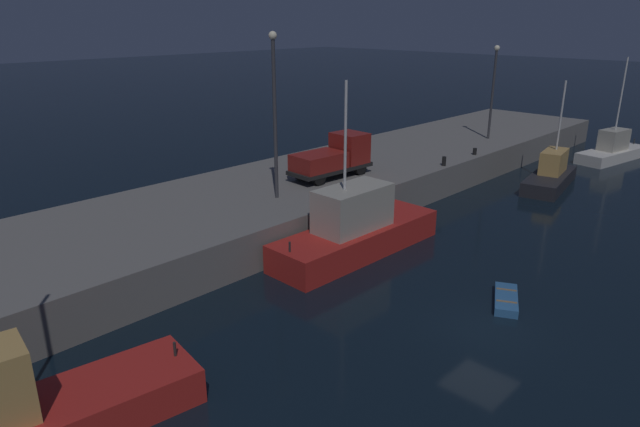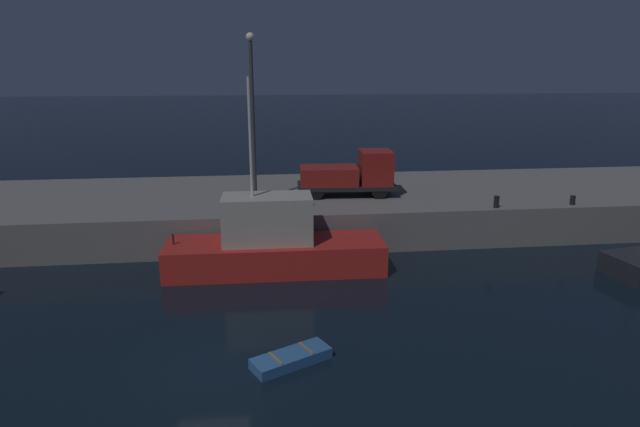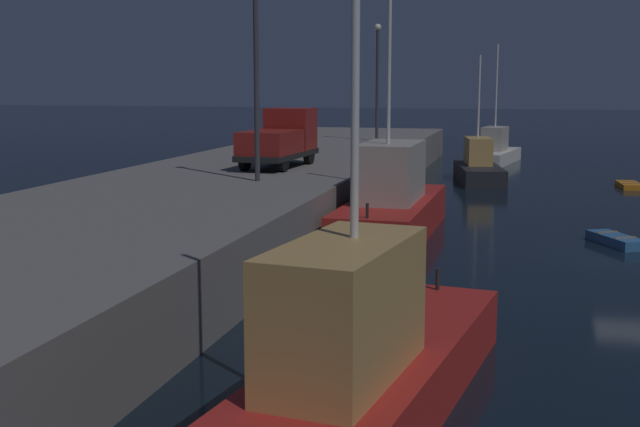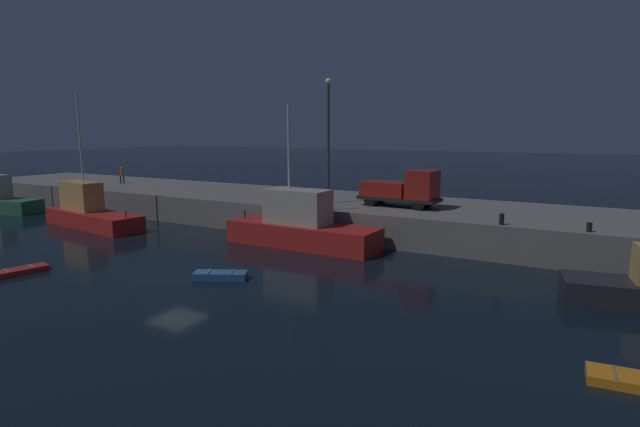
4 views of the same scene
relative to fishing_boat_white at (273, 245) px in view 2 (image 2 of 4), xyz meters
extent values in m
plane|color=black|center=(-2.33, -8.77, -1.29)|extent=(320.00, 320.00, 0.00)
cube|color=slate|center=(-2.33, 7.16, -0.23)|extent=(79.78, 10.70, 2.12)
cube|color=red|center=(0.11, 0.00, -0.57)|extent=(10.28, 3.13, 1.45)
cube|color=#ADA899|center=(-0.24, 0.00, 1.27)|extent=(4.18, 2.16, 2.22)
cylinder|color=silver|center=(-0.89, 0.02, 5.04)|extent=(0.14, 0.14, 5.32)
cylinder|color=#262626|center=(-4.60, 0.08, 0.41)|extent=(0.10, 0.10, 0.50)
cube|color=#2D6099|center=(0.34, -8.32, -1.11)|extent=(2.79, 2.05, 0.36)
cube|color=olive|center=(-0.18, -8.58, -0.91)|extent=(0.46, 0.79, 0.04)
cube|color=olive|center=(0.86, -8.05, -0.91)|extent=(0.46, 0.79, 0.04)
cylinder|color=#38383D|center=(-0.81, 5.17, 5.11)|extent=(0.20, 0.20, 8.56)
sphere|color=#F9EFCC|center=(-0.81, 5.17, 9.57)|extent=(0.44, 0.44, 0.44)
cylinder|color=black|center=(6.29, 6.69, 1.28)|extent=(0.91, 0.33, 0.90)
cylinder|color=black|center=(6.18, 4.94, 1.28)|extent=(0.91, 0.33, 0.90)
cylinder|color=black|center=(2.68, 6.90, 1.28)|extent=(0.91, 0.33, 0.90)
cylinder|color=black|center=(2.58, 5.15, 1.28)|extent=(0.91, 0.33, 0.90)
cube|color=black|center=(4.43, 5.92, 1.40)|extent=(5.75, 2.42, 0.25)
cube|color=maroon|center=(6.12, 5.82, 2.48)|extent=(1.92, 2.19, 1.91)
cube|color=maroon|center=(3.42, 5.98, 2.03)|extent=(3.39, 2.28, 1.00)
cylinder|color=black|center=(11.95, 2.31, 1.14)|extent=(0.28, 0.28, 0.63)
cylinder|color=black|center=(16.36, 2.45, 1.08)|extent=(0.28, 0.28, 0.50)
camera|label=1|loc=(-20.96, -17.67, 10.46)|focal=31.65mm
camera|label=2|loc=(-0.46, -23.81, 8.20)|focal=29.81mm
camera|label=3|loc=(-31.55, -5.04, 4.67)|focal=46.72mm
camera|label=4|loc=(16.80, -27.25, 6.14)|focal=28.29mm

